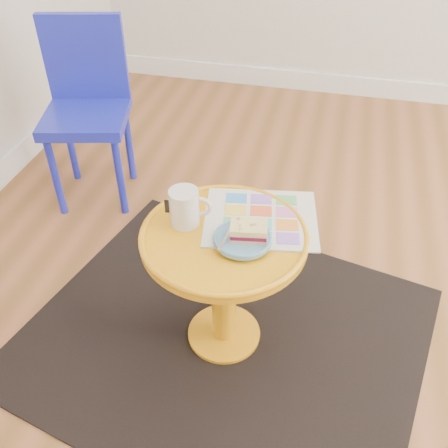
% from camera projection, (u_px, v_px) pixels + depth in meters
% --- Properties ---
extents(floor, '(4.00, 4.00, 0.00)m').
position_uv_depth(floor, '(441.00, 358.00, 1.66)').
color(floor, brown).
rests_on(floor, ground).
extents(room_walls, '(4.00, 4.00, 4.00)m').
position_uv_depth(room_walls, '(223.00, 153.00, 2.55)').
color(room_walls, silver).
rests_on(room_walls, ground).
extents(rug, '(1.51, 1.36, 0.01)m').
position_uv_depth(rug, '(224.00, 335.00, 1.73)').
color(rug, black).
rests_on(rug, ground).
extents(side_table, '(0.49, 0.49, 0.46)m').
position_uv_depth(side_table, '(224.00, 267.00, 1.52)').
color(side_table, orange).
rests_on(side_table, ground).
extents(chair, '(0.42, 0.42, 0.79)m').
position_uv_depth(chair, '(87.00, 100.00, 2.14)').
color(chair, '#1C24B6').
rests_on(chair, ground).
extents(newspaper, '(0.38, 0.34, 0.01)m').
position_uv_depth(newspaper, '(261.00, 218.00, 1.49)').
color(newspaper, silver).
rests_on(newspaper, side_table).
extents(mug, '(0.12, 0.09, 0.11)m').
position_uv_depth(mug, '(185.00, 206.00, 1.44)').
color(mug, silver).
rests_on(mug, side_table).
extents(plate, '(0.16, 0.16, 0.02)m').
position_uv_depth(plate, '(243.00, 239.00, 1.40)').
color(plate, '#5890BB').
rests_on(plate, newspaper).
extents(cake_slice, '(0.11, 0.08, 0.04)m').
position_uv_depth(cake_slice, '(249.00, 231.00, 1.38)').
color(cake_slice, '#D3BC8C').
rests_on(cake_slice, plate).
extents(fork, '(0.03, 0.14, 0.00)m').
position_uv_depth(fork, '(229.00, 233.00, 1.41)').
color(fork, silver).
rests_on(fork, plate).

